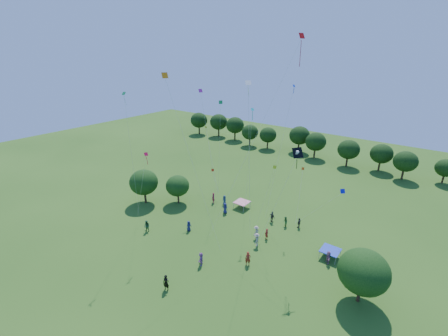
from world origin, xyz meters
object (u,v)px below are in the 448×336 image
at_px(red_high_kite, 281,82).
at_px(near_tree_west, 144,182).
at_px(near_tree_north, 178,186).
at_px(tent_blue, 330,250).
at_px(near_tree_east, 364,272).
at_px(man_in_black, 166,283).
at_px(pirate_kite, 297,155).
at_px(tent_red_stripe, 242,202).

bearing_deg(red_high_kite, near_tree_west, -166.42).
distance_m(near_tree_west, near_tree_north, 5.67).
relative_size(near_tree_north, tent_blue, 2.25).
xyz_separation_m(near_tree_east, tent_blue, (-4.77, 5.27, -2.71)).
bearing_deg(red_high_kite, near_tree_north, -173.81).
bearing_deg(tent_blue, near_tree_west, -171.51).
distance_m(near_tree_north, near_tree_east, 30.69).
distance_m(man_in_black, pirate_kite, 19.73).
height_order(near_tree_west, pirate_kite, pirate_kite).
xyz_separation_m(near_tree_east, tent_red_stripe, (-20.75, 9.20, -2.71)).
height_order(tent_red_stripe, red_high_kite, red_high_kite).
relative_size(near_tree_east, tent_red_stripe, 2.73).
distance_m(man_in_black, red_high_kite, 26.32).
bearing_deg(man_in_black, red_high_kite, 59.32).
height_order(near_tree_north, tent_red_stripe, near_tree_north).
height_order(man_in_black, pirate_kite, pirate_kite).
xyz_separation_m(near_tree_north, tent_blue, (25.63, 1.14, -2.13)).
height_order(tent_red_stripe, pirate_kite, pirate_kite).
relative_size(near_tree_east, pirate_kite, 0.46).
relative_size(pirate_kite, red_high_kite, 0.53).
xyz_separation_m(near_tree_west, near_tree_north, (4.53, 3.36, -0.62)).
xyz_separation_m(man_in_black, pirate_kite, (8.11, 12.63, 12.80)).
height_order(near_tree_west, near_tree_east, near_tree_east).
distance_m(near_tree_west, tent_red_stripe, 16.73).
distance_m(near_tree_north, pirate_kite, 24.13).
distance_m(near_tree_east, man_in_black, 20.40).
xyz_separation_m(near_tree_north, red_high_kite, (16.99, 1.84, 17.61)).
xyz_separation_m(near_tree_west, near_tree_east, (34.93, -0.77, -0.04)).
bearing_deg(near_tree_east, red_high_kite, 156.02).
xyz_separation_m(near_tree_north, near_tree_east, (30.40, -4.12, 0.58)).
distance_m(near_tree_west, man_in_black, 21.65).
height_order(near_tree_north, tent_blue, near_tree_north).
distance_m(near_tree_east, tent_blue, 7.60).
bearing_deg(tent_red_stripe, red_high_kite, -23.81).
relative_size(near_tree_west, red_high_kite, 0.24).
height_order(near_tree_north, near_tree_east, near_tree_east).
bearing_deg(red_high_kite, man_in_black, -101.86).
bearing_deg(near_tree_west, pirate_kite, 1.95).
height_order(tent_red_stripe, tent_blue, same).
bearing_deg(tent_red_stripe, near_tree_east, -23.92).
xyz_separation_m(near_tree_north, tent_red_stripe, (9.65, 5.08, -2.13)).
bearing_deg(near_tree_west, man_in_black, -33.17).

